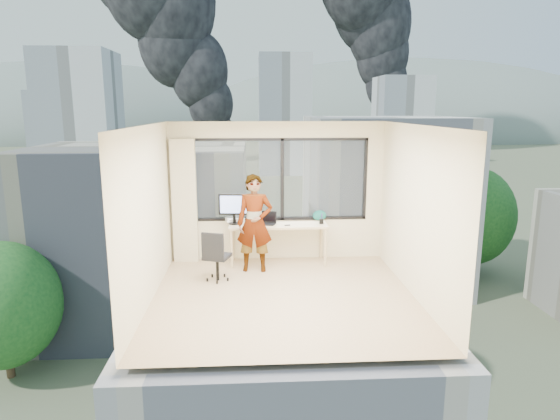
{
  "coord_description": "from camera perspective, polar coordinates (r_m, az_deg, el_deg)",
  "views": [
    {
      "loc": [
        -0.46,
        -6.98,
        2.84
      ],
      "look_at": [
        0.0,
        1.0,
        1.15
      ],
      "focal_mm": 31.04,
      "sensor_mm": 36.0,
      "label": 1
    }
  ],
  "objects": [
    {
      "name": "smoke_plume_b",
      "position": [
        187.04,
        14.77,
        19.01
      ],
      "size": [
        30.0,
        18.0,
        70.0
      ],
      "primitive_type": null,
      "color": "black",
      "rests_on": "exterior_ground"
    },
    {
      "name": "far_tower_b",
      "position": [
        127.28,
        0.49,
        11.13
      ],
      "size": [
        13.0,
        13.0,
        30.0
      ],
      "primitive_type": "cube",
      "color": "silver",
      "rests_on": "exterior_ground"
    },
    {
      "name": "window_wall",
      "position": [
        9.09,
        -0.05,
        3.62
      ],
      "size": [
        3.3,
        0.16,
        1.55
      ],
      "primitive_type": null,
      "color": "black",
      "rests_on": "ground"
    },
    {
      "name": "curtain",
      "position": [
        9.11,
        -11.19,
        1.01
      ],
      "size": [
        0.45,
        0.14,
        2.3
      ],
      "primitive_type": "cube",
      "color": "beige",
      "rests_on": "floor"
    },
    {
      "name": "far_tower_a",
      "position": [
        107.71,
        -22.36,
        9.57
      ],
      "size": [
        14.0,
        14.0,
        28.0
      ],
      "primitive_type": "cube",
      "color": "silver",
      "rests_on": "exterior_ground"
    },
    {
      "name": "tree_b",
      "position": [
        28.22,
        6.3,
        -14.05
      ],
      "size": [
        7.6,
        7.6,
        9.0
      ],
      "primitive_type": null,
      "color": "#1A4E1E",
      "rests_on": "exterior_ground"
    },
    {
      "name": "exterior_ground",
      "position": [
        128.1,
        -3.1,
        4.39
      ],
      "size": [
        400.0,
        400.0,
        0.04
      ],
      "primitive_type": "cube",
      "color": "#515B3D",
      "rests_on": "ground"
    },
    {
      "name": "monitor",
      "position": [
        8.9,
        -5.42,
        0.16
      ],
      "size": [
        0.58,
        0.18,
        0.57
      ],
      "primitive_type": null,
      "rotation": [
        0.0,
        0.0,
        -0.1
      ],
      "color": "black",
      "rests_on": "desk"
    },
    {
      "name": "wall_left",
      "position": [
        7.32,
        -15.37,
        -0.66
      ],
      "size": [
        0.01,
        4.0,
        2.6
      ],
      "primitive_type": "cube",
      "color": "beige",
      "rests_on": "ground"
    },
    {
      "name": "tree_c",
      "position": [
        53.41,
        21.65,
        -1.71
      ],
      "size": [
        8.4,
        8.4,
        10.0
      ],
      "primitive_type": null,
      "color": "#1A4E1E",
      "rests_on": "exterior_ground"
    },
    {
      "name": "wall_right",
      "position": [
        7.57,
        15.76,
        -0.27
      ],
      "size": [
        0.01,
        4.0,
        2.6
      ],
      "primitive_type": "cube",
      "color": "beige",
      "rests_on": "ground"
    },
    {
      "name": "far_tower_d",
      "position": [
        168.0,
        -24.4,
        8.92
      ],
      "size": [
        16.0,
        14.0,
        22.0
      ],
      "primitive_type": "cube",
      "color": "silver",
      "rests_on": "exterior_ground"
    },
    {
      "name": "near_bldg_a",
      "position": [
        39.21,
        -15.81,
        -3.04
      ],
      "size": [
        16.0,
        12.0,
        14.0
      ],
      "primitive_type": "cube",
      "color": "beige",
      "rests_on": "exterior_ground"
    },
    {
      "name": "near_bldg_b",
      "position": [
        47.51,
        11.94,
        0.97
      ],
      "size": [
        14.0,
        13.0,
        16.0
      ],
      "primitive_type": "cube",
      "color": "white",
      "rests_on": "exterior_ground"
    },
    {
      "name": "game_console",
      "position": [
        9.14,
        -5.35,
        -1.1
      ],
      "size": [
        0.38,
        0.36,
        0.07
      ],
      "primitive_type": "cube",
      "rotation": [
        0.0,
        0.0,
        0.37
      ],
      "color": "white",
      "rests_on": "desk"
    },
    {
      "name": "hill_a",
      "position": [
        348.56,
        -23.64,
        8.2
      ],
      "size": [
        288.0,
        216.0,
        90.0
      ],
      "primitive_type": "ellipsoid",
      "color": "slate",
      "rests_on": "exterior_ground"
    },
    {
      "name": "floor",
      "position": [
        7.56,
        0.45,
        -10.15
      ],
      "size": [
        4.0,
        4.0,
        0.01
      ],
      "primitive_type": "cube",
      "color": "tan",
      "rests_on": "ground"
    },
    {
      "name": "pen_cup",
      "position": [
        8.94,
        4.9,
        -1.33
      ],
      "size": [
        0.09,
        0.09,
        0.09
      ],
      "primitive_type": "cylinder",
      "rotation": [
        0.0,
        0.0,
        -0.27
      ],
      "color": "black",
      "rests_on": "desk"
    },
    {
      "name": "ceiling",
      "position": [
        7.0,
        0.48,
        9.96
      ],
      "size": [
        4.0,
        4.0,
        0.01
      ],
      "primitive_type": "cube",
      "color": "white",
      "rests_on": "ground"
    },
    {
      "name": "handbag",
      "position": [
        9.17,
        4.67,
        -0.64
      ],
      "size": [
        0.27,
        0.17,
        0.2
      ],
      "primitive_type": "ellipsoid",
      "rotation": [
        0.0,
        0.0,
        0.16
      ],
      "color": "#0B4647",
      "rests_on": "desk"
    },
    {
      "name": "far_tower_c",
      "position": [
        153.9,
        14.08,
        10.18
      ],
      "size": [
        15.0,
        15.0,
        26.0
      ],
      "primitive_type": "cube",
      "color": "silver",
      "rests_on": "exterior_ground"
    },
    {
      "name": "laptop",
      "position": [
        8.86,
        -1.61,
        -1.04
      ],
      "size": [
        0.41,
        0.42,
        0.2
      ],
      "primitive_type": null,
      "rotation": [
        0.0,
        0.0,
        -0.32
      ],
      "color": "black",
      "rests_on": "desk"
    },
    {
      "name": "hill_b",
      "position": [
        342.48,
        13.9,
        8.8
      ],
      "size": [
        300.0,
        220.0,
        96.0
      ],
      "primitive_type": "ellipsoid",
      "color": "slate",
      "rests_on": "exterior_ground"
    },
    {
      "name": "wall_front",
      "position": [
        5.24,
        1.91,
        -5.19
      ],
      "size": [
        4.0,
        0.01,
        2.6
      ],
      "primitive_type": "cube",
      "color": "beige",
      "rests_on": "ground"
    },
    {
      "name": "tree_a",
      "position": [
        35.3,
        -29.75,
        -11.03
      ],
      "size": [
        7.0,
        7.0,
        8.0
      ],
      "primitive_type": null,
      "color": "#1A4E1E",
      "rests_on": "exterior_ground"
    },
    {
      "name": "person",
      "position": [
        8.49,
        -3.0,
        -1.57
      ],
      "size": [
        0.65,
        0.45,
        1.72
      ],
      "primitive_type": "imported",
      "rotation": [
        0.0,
        0.0,
        -0.06
      ],
      "color": "#2D2D33",
      "rests_on": "floor"
    },
    {
      "name": "cellphone",
      "position": [
        8.79,
        0.87,
        -1.79
      ],
      "size": [
        0.11,
        0.07,
        0.01
      ],
      "primitive_type": "cube",
      "rotation": [
        0.0,
        0.0,
        0.21
      ],
      "color": "black",
      "rests_on": "desk"
    },
    {
      "name": "desk",
      "position": [
        9.0,
        -0.24,
        -3.96
      ],
      "size": [
        1.8,
        0.6,
        0.75
      ],
      "primitive_type": "cube",
      "color": "beige",
      "rests_on": "floor"
    },
    {
      "name": "chair",
      "position": [
        8.16,
        -7.42,
        -5.28
      ],
      "size": [
        0.56,
        0.56,
        0.88
      ],
      "primitive_type": null,
      "rotation": [
        0.0,
        0.0,
        -0.31
      ],
      "color": "black",
      "rests_on": "floor"
    }
  ]
}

